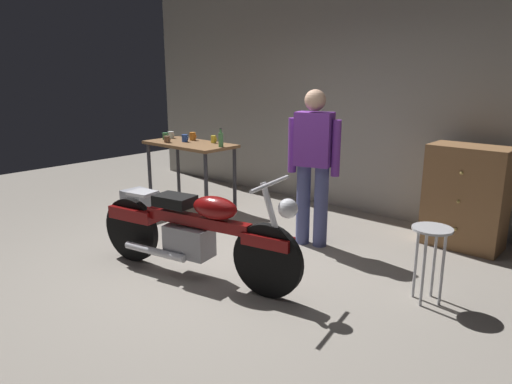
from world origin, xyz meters
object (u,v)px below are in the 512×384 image
object	(u,v)px
mug_orange_travel	(193,136)
wooden_dresser	(466,197)
shop_stool	(431,244)
mug_green_speckled	(166,136)
bottle	(221,139)
mug_brown_stoneware	(167,139)
motorcycle	(194,231)
storage_bin	(140,204)
mug_blue_enamel	(185,138)
mug_white_ceramic	(171,135)
person_standing	(313,161)
mug_yellow_tall	(214,139)

from	to	relation	value
mug_orange_travel	wooden_dresser	bearing A→B (deg)	11.63
shop_stool	mug_green_speckled	xyz separation A→B (m)	(-4.09, 0.56, 0.45)
wooden_dresser	bottle	distance (m)	2.96
mug_brown_stoneware	bottle	xyz separation A→B (m)	(0.83, 0.21, 0.05)
motorcycle	wooden_dresser	bearing A→B (deg)	46.40
storage_bin	mug_blue_enamel	xyz separation A→B (m)	(0.03, 0.77, 0.78)
wooden_dresser	mug_green_speckled	size ratio (longest dim) A/B	9.73
mug_white_ceramic	mug_green_speckled	bearing A→B (deg)	-67.79
motorcycle	mug_white_ceramic	world-z (taller)	motorcycle
mug_brown_stoneware	person_standing	bearing A→B (deg)	1.62
mug_white_ceramic	mug_blue_enamel	bearing A→B (deg)	-14.44
mug_white_ceramic	bottle	world-z (taller)	bottle
mug_yellow_tall	bottle	xyz separation A→B (m)	(0.33, -0.19, 0.05)
mug_brown_stoneware	mug_green_speckled	world-z (taller)	mug_green_speckled
wooden_dresser	mug_brown_stoneware	world-z (taller)	wooden_dresser
motorcycle	mug_white_ceramic	bearing A→B (deg)	134.20
wooden_dresser	mug_orange_travel	bearing A→B (deg)	-168.37
storage_bin	wooden_dresser	bearing A→B (deg)	25.29
mug_orange_travel	mug_blue_enamel	distance (m)	0.18
motorcycle	mug_green_speckled	bearing A→B (deg)	136.01
mug_yellow_tall	mug_blue_enamel	size ratio (longest dim) A/B	0.90
motorcycle	mug_yellow_tall	bearing A→B (deg)	121.00
mug_green_speckled	bottle	world-z (taller)	bottle
shop_stool	bottle	distance (m)	3.11
wooden_dresser	storage_bin	bearing A→B (deg)	-154.71
person_standing	mug_yellow_tall	bearing A→B (deg)	-25.67
mug_white_ceramic	mug_orange_travel	size ratio (longest dim) A/B	0.96
shop_stool	mug_green_speckled	world-z (taller)	mug_green_speckled
person_standing	mug_orange_travel	distance (m)	2.28
mug_green_speckled	motorcycle	bearing A→B (deg)	-33.19
storage_bin	shop_stool	bearing A→B (deg)	2.61
wooden_dresser	storage_bin	distance (m)	3.91
mug_white_ceramic	shop_stool	bearing A→B (deg)	-9.69
motorcycle	mug_brown_stoneware	bearing A→B (deg)	136.09
storage_bin	mug_blue_enamel	bearing A→B (deg)	87.53
mug_yellow_tall	mug_orange_travel	world-z (taller)	mug_orange_travel
mug_orange_travel	bottle	xyz separation A→B (m)	(0.73, -0.16, 0.04)
bottle	storage_bin	bearing A→B (deg)	-133.22
mug_brown_stoneware	bottle	world-z (taller)	bottle
mug_orange_travel	bottle	distance (m)	0.75
mug_green_speckled	mug_yellow_tall	bearing A→B (deg)	17.10
mug_brown_stoneware	mug_white_ceramic	world-z (taller)	mug_white_ceramic
shop_stool	storage_bin	world-z (taller)	shop_stool
mug_brown_stoneware	mug_green_speckled	distance (m)	0.30
mug_blue_enamel	motorcycle	bearing A→B (deg)	-38.73
mug_blue_enamel	mug_brown_stoneware	bearing A→B (deg)	-123.57
wooden_dresser	mug_green_speckled	bearing A→B (deg)	-166.45
storage_bin	bottle	bearing A→B (deg)	46.78
mug_brown_stoneware	mug_orange_travel	xyz separation A→B (m)	(0.10, 0.37, 0.01)
person_standing	wooden_dresser	bearing A→B (deg)	-156.25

